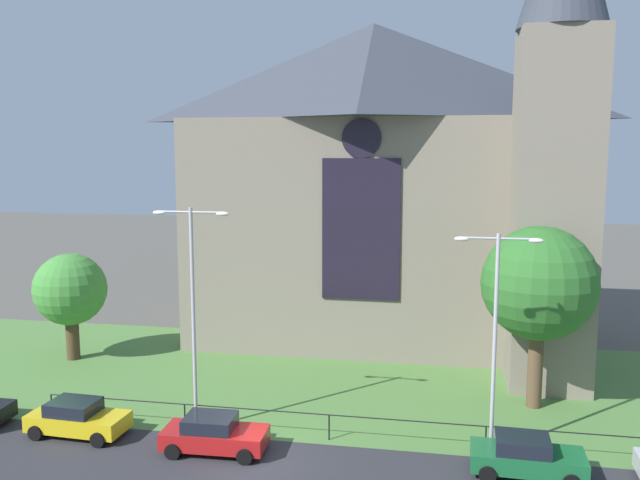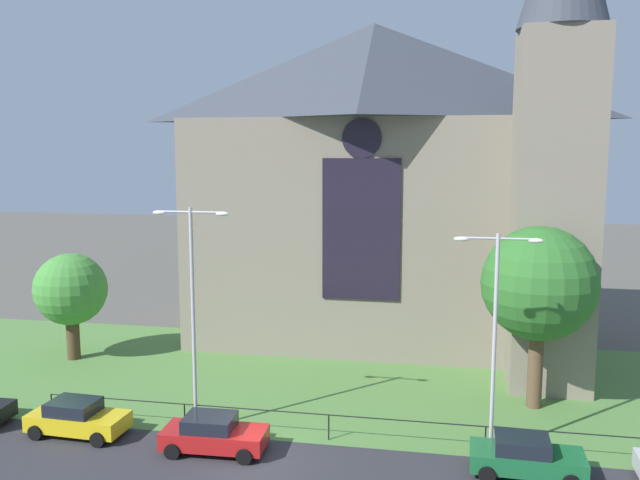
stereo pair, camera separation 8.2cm
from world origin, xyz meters
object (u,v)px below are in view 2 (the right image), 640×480
(tree_left_far, at_px, (71,290))
(streetlamp_near, at_px, (193,294))
(parked_car_yellow, at_px, (77,418))
(parked_car_red, at_px, (214,434))
(parked_car_green, at_px, (526,457))
(church_building, at_px, (384,179))
(tree_right_near, at_px, (539,284))
(streetlamp_far, at_px, (495,318))

(tree_left_far, xyz_separation_m, streetlamp_near, (10.69, -8.13, 1.98))
(tree_left_far, bearing_deg, parked_car_yellow, -58.47)
(parked_car_red, xyz_separation_m, parked_car_green, (12.24, 0.27, 0.00))
(tree_left_far, bearing_deg, church_building, 24.64)
(tree_right_near, bearing_deg, parked_car_yellow, -160.86)
(parked_car_red, bearing_deg, tree_right_near, 26.73)
(church_building, xyz_separation_m, parked_car_yellow, (-11.52, -17.46, -9.53))
(tree_right_near, height_order, parked_car_green, tree_right_near)
(church_building, bearing_deg, parked_car_green, -68.23)
(tree_left_far, distance_m, streetlamp_near, 13.57)
(streetlamp_near, bearing_deg, tree_right_near, 20.21)
(parked_car_yellow, bearing_deg, tree_left_far, 124.32)
(church_building, distance_m, streetlamp_near, 17.91)
(parked_car_green, bearing_deg, streetlamp_far, 128.58)
(tree_left_far, height_order, streetlamp_near, streetlamp_near)
(streetlamp_far, bearing_deg, parked_car_red, -170.57)
(tree_right_near, bearing_deg, streetlamp_near, -159.79)
(parked_car_green, bearing_deg, streetlamp_near, 175.28)
(tree_left_far, bearing_deg, streetlamp_far, -19.29)
(church_building, bearing_deg, parked_car_red, -106.15)
(tree_left_far, distance_m, parked_car_yellow, 11.64)
(tree_right_near, relative_size, parked_car_yellow, 2.03)
(church_building, height_order, parked_car_green, church_building)
(parked_car_green, bearing_deg, tree_left_far, 160.13)
(parked_car_yellow, bearing_deg, parked_car_red, -1.45)
(parked_car_yellow, bearing_deg, streetlamp_near, 18.54)
(streetlamp_far, relative_size, parked_car_red, 2.11)
(parked_car_yellow, xyz_separation_m, parked_car_red, (6.33, -0.47, 0.00))
(streetlamp_near, bearing_deg, tree_left_far, 142.74)
(tree_right_near, distance_m, parked_car_green, 8.86)
(church_building, relative_size, parked_car_red, 6.11)
(streetlamp_far, xyz_separation_m, parked_car_yellow, (-17.40, -1.37, -4.91))
(church_building, distance_m, tree_right_near, 14.10)
(streetlamp_far, xyz_separation_m, parked_car_green, (1.17, -1.57, -4.91))
(parked_car_red, bearing_deg, streetlamp_far, 7.55)
(streetlamp_near, relative_size, parked_car_yellow, 2.29)
(streetlamp_near, bearing_deg, parked_car_red, -51.41)
(parked_car_red, bearing_deg, streetlamp_near, 126.71)
(parked_car_green, bearing_deg, parked_car_red, -176.93)
(streetlamp_near, relative_size, parked_car_red, 2.30)
(parked_car_yellow, relative_size, parked_car_red, 1.01)
(tree_left_far, bearing_deg, parked_car_red, -39.35)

